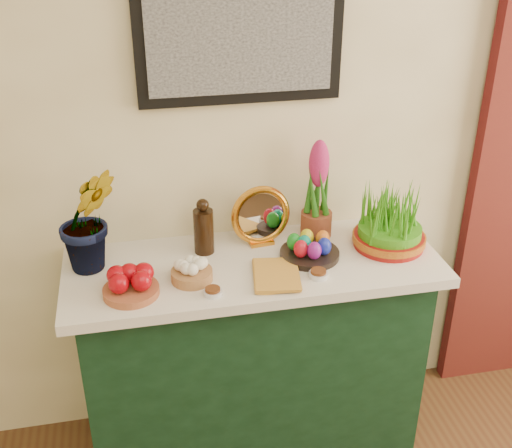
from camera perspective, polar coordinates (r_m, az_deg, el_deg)
The scene contains 13 objects.
sideboard at distance 2.67m, azimuth -0.22°, elevation -11.83°, with size 1.30×0.45×0.85m, color #13351F.
tablecloth at distance 2.41m, azimuth -0.24°, elevation -3.66°, with size 1.40×0.55×0.04m, color silver.
hyacinth_green at distance 2.31m, azimuth -14.84°, elevation 1.80°, with size 0.26×0.22×0.52m, color #256716.
apple_bowl at distance 2.23m, azimuth -11.10°, elevation -5.28°, with size 0.23×0.23×0.10m.
garlic_basket at distance 2.28m, azimuth -5.74°, elevation -4.25°, with size 0.17×0.17×0.08m.
vinegar_cruet at distance 2.42m, azimuth -4.68°, elevation -0.44°, with size 0.08×0.08×0.22m.
mirror at distance 2.47m, azimuth 0.42°, elevation 0.69°, with size 0.24×0.08×0.24m.
book at distance 2.29m, azimuth -0.24°, elevation -4.58°, with size 0.15×0.22×0.03m, color gold.
spice_dish_left at distance 2.21m, azimuth -3.86°, elevation -6.03°, with size 0.06×0.06×0.03m.
spice_dish_right at distance 2.31m, azimuth 5.56°, elevation -4.43°, with size 0.07×0.07×0.03m.
egg_plate at distance 2.41m, azimuth 4.78°, elevation -2.17°, with size 0.28×0.28×0.09m.
hyacinth_pink at distance 2.50m, azimuth 5.49°, elevation 2.68°, with size 0.12×0.12×0.40m.
wheatgrass_sabzeh at distance 2.50m, azimuth 11.87°, elevation 0.11°, with size 0.28×0.28×0.23m.
Camera 1 is at (-0.58, -0.01, 2.13)m, focal length 45.00 mm.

